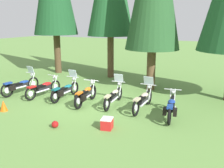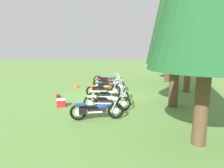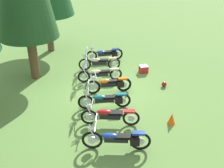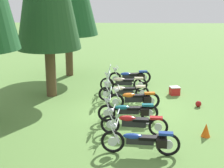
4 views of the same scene
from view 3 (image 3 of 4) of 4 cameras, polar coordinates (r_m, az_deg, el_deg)
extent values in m
plane|color=#608C42|center=(13.24, -1.55, -1.83)|extent=(80.00, 80.00, 0.00)
torus|color=black|center=(9.74, -4.22, -11.70)|extent=(0.15, 0.75, 0.74)
cylinder|color=silver|center=(9.74, -4.22, -11.70)|extent=(0.08, 0.30, 0.29)
torus|color=black|center=(9.72, 6.00, -11.92)|extent=(0.15, 0.75, 0.74)
cylinder|color=silver|center=(9.72, 6.00, -11.92)|extent=(0.08, 0.30, 0.29)
cube|color=black|center=(9.63, 0.89, -11.44)|extent=(0.29, 0.86, 0.21)
ellipsoid|color=navy|center=(9.56, -0.53, -10.82)|extent=(0.32, 0.62, 0.16)
cube|color=black|center=(9.57, 2.31, -11.02)|extent=(0.30, 0.58, 0.10)
cube|color=navy|center=(9.49, 5.62, -10.26)|extent=(0.24, 0.46, 0.08)
cylinder|color=silver|center=(9.49, -3.97, -10.65)|extent=(0.07, 0.34, 0.65)
cylinder|color=silver|center=(9.61, -3.87, -10.04)|extent=(0.07, 0.34, 0.65)
cylinder|color=silver|center=(9.34, -3.49, -8.74)|extent=(0.68, 0.10, 0.04)
sphere|color=silver|center=(9.42, -4.02, -9.30)|extent=(0.18, 0.18, 0.17)
cylinder|color=silver|center=(9.78, 2.02, -11.28)|extent=(0.15, 0.84, 0.08)
cube|color=silver|center=(9.23, -3.65, -7.84)|extent=(0.45, 0.19, 0.39)
cube|color=black|center=(9.51, 4.86, -12.11)|extent=(0.17, 0.33, 0.26)
cube|color=black|center=(9.77, 4.78, -10.82)|extent=(0.17, 0.33, 0.26)
torus|color=black|center=(10.92, -4.85, -6.95)|extent=(0.16, 0.69, 0.69)
cylinder|color=silver|center=(10.92, -4.85, -6.95)|extent=(0.08, 0.27, 0.27)
torus|color=black|center=(10.84, 4.06, -7.22)|extent=(0.16, 0.69, 0.69)
cylinder|color=silver|center=(10.84, 4.06, -7.22)|extent=(0.08, 0.27, 0.27)
cube|color=black|center=(10.78, -0.41, -6.62)|extent=(0.31, 0.85, 0.25)
ellipsoid|color=#B21919|center=(10.71, -1.66, -5.91)|extent=(0.35, 0.62, 0.19)
cube|color=black|center=(10.71, 0.83, -6.12)|extent=(0.33, 0.58, 0.10)
cube|color=#B21919|center=(10.65, 3.69, -5.76)|extent=(0.26, 0.46, 0.08)
cylinder|color=silver|center=(10.67, -4.65, -5.93)|extent=(0.08, 0.34, 0.65)
cylinder|color=silver|center=(10.82, -4.54, -5.41)|extent=(0.08, 0.34, 0.65)
cylinder|color=silver|center=(10.55, -4.23, -4.16)|extent=(0.71, 0.10, 0.04)
sphere|color=silver|center=(10.63, -4.69, -4.69)|extent=(0.19, 0.19, 0.17)
cylinder|color=silver|center=(10.95, 0.60, -6.61)|extent=(0.16, 0.84, 0.08)
torus|color=black|center=(11.87, -5.59, -3.83)|extent=(0.12, 0.70, 0.69)
cylinder|color=silver|center=(11.87, -5.59, -3.83)|extent=(0.06, 0.27, 0.27)
torus|color=black|center=(11.94, 2.33, -3.50)|extent=(0.12, 0.70, 0.69)
cylinder|color=silver|center=(11.94, 2.33, -3.50)|extent=(0.06, 0.27, 0.27)
cube|color=black|center=(11.83, -1.62, -3.27)|extent=(0.24, 0.82, 0.22)
ellipsoid|color=#14606B|center=(11.75, -2.73, -2.77)|extent=(0.28, 0.59, 0.17)
cube|color=black|center=(11.79, -0.53, -2.80)|extent=(0.26, 0.55, 0.10)
cube|color=#14606B|center=(11.77, 1.98, -2.16)|extent=(0.20, 0.45, 0.08)
cylinder|color=silver|center=(11.65, -5.36, -2.77)|extent=(0.06, 0.34, 0.65)
cylinder|color=silver|center=(11.79, -5.36, -2.39)|extent=(0.06, 0.34, 0.65)
cylinder|color=silver|center=(11.55, -5.04, -1.12)|extent=(0.72, 0.06, 0.04)
sphere|color=silver|center=(11.61, -5.46, -1.66)|extent=(0.18, 0.18, 0.17)
cylinder|color=silver|center=(11.99, -0.79, -3.23)|extent=(0.11, 0.82, 0.08)
cube|color=silver|center=(11.46, -5.17, -0.34)|extent=(0.44, 0.17, 0.39)
cube|color=black|center=(11.73, 1.47, -3.54)|extent=(0.15, 0.32, 0.26)
cube|color=black|center=(12.01, 1.30, -2.73)|extent=(0.15, 0.32, 0.26)
torus|color=black|center=(12.98, -4.02, -0.68)|extent=(0.20, 0.74, 0.73)
cylinder|color=silver|center=(12.98, -4.02, -0.68)|extent=(0.08, 0.28, 0.28)
torus|color=black|center=(13.19, 2.57, -0.14)|extent=(0.20, 0.74, 0.73)
cylinder|color=silver|center=(13.19, 2.57, -0.14)|extent=(0.08, 0.28, 0.28)
cube|color=black|center=(13.01, -0.70, 0.04)|extent=(0.29, 0.77, 0.26)
ellipsoid|color=#D16014|center=(12.90, -1.62, 0.60)|extent=(0.31, 0.56, 0.20)
cube|color=black|center=(12.98, 0.21, 0.62)|extent=(0.29, 0.53, 0.10)
cube|color=#D16014|center=(13.01, 2.25, 1.16)|extent=(0.24, 0.46, 0.08)
cylinder|color=silver|center=(12.78, -3.76, 0.35)|extent=(0.08, 0.34, 0.65)
cylinder|color=silver|center=(12.91, -3.83, 0.65)|extent=(0.08, 0.34, 0.65)
cylinder|color=silver|center=(12.70, -3.48, 1.88)|extent=(0.78, 0.13, 0.04)
sphere|color=silver|center=(12.74, -3.87, 1.37)|extent=(0.19, 0.19, 0.17)
cylinder|color=silver|center=(13.18, -0.07, -0.02)|extent=(0.17, 0.76, 0.08)
cube|color=black|center=(12.97, 1.86, -0.15)|extent=(0.18, 0.33, 0.26)
cube|color=black|center=(13.24, 1.59, 0.49)|extent=(0.18, 0.33, 0.26)
torus|color=black|center=(14.11, -5.94, 1.55)|extent=(0.18, 0.67, 0.66)
cylinder|color=silver|center=(14.11, -5.94, 1.55)|extent=(0.08, 0.26, 0.25)
torus|color=black|center=(14.28, 0.80, 2.06)|extent=(0.18, 0.67, 0.66)
cylinder|color=silver|center=(14.28, 0.80, 2.06)|extent=(0.08, 0.26, 0.25)
cube|color=black|center=(14.13, -2.56, 2.19)|extent=(0.29, 0.85, 0.23)
ellipsoid|color=beige|center=(14.04, -3.51, 2.65)|extent=(0.32, 0.62, 0.18)
cube|color=black|center=(14.10, -1.63, 2.67)|extent=(0.29, 0.58, 0.10)
cube|color=beige|center=(14.14, 0.49, 3.17)|extent=(0.23, 0.46, 0.08)
cylinder|color=silver|center=(13.92, -5.73, 2.53)|extent=(0.08, 0.34, 0.65)
cylinder|color=silver|center=(14.05, -5.78, 2.79)|extent=(0.08, 0.34, 0.65)
cylinder|color=silver|center=(13.85, -5.49, 3.95)|extent=(0.67, 0.11, 0.04)
sphere|color=silver|center=(13.89, -5.84, 3.47)|extent=(0.19, 0.19, 0.17)
cylinder|color=silver|center=(14.29, -1.88, 2.15)|extent=(0.18, 0.84, 0.08)
cube|color=silver|center=(13.77, -5.61, 4.63)|extent=(0.45, 0.20, 0.39)
torus|color=black|center=(15.47, -5.76, 4.12)|extent=(0.10, 0.71, 0.71)
cylinder|color=silver|center=(15.47, -5.76, 4.12)|extent=(0.05, 0.28, 0.28)
torus|color=black|center=(15.48, 0.42, 4.29)|extent=(0.10, 0.71, 0.71)
cylinder|color=silver|center=(15.48, 0.42, 4.29)|extent=(0.05, 0.28, 0.28)
cube|color=black|center=(15.41, -2.68, 4.59)|extent=(0.22, 0.83, 0.25)
ellipsoid|color=beige|center=(15.35, -3.55, 5.09)|extent=(0.28, 0.59, 0.19)
cube|color=black|center=(15.36, -1.83, 5.03)|extent=(0.26, 0.55, 0.10)
cube|color=beige|center=(15.34, 0.12, 5.45)|extent=(0.20, 0.44, 0.08)
cylinder|color=silver|center=(15.27, -5.60, 5.03)|extent=(0.05, 0.34, 0.65)
cylinder|color=silver|center=(15.42, -5.58, 5.26)|extent=(0.05, 0.34, 0.65)
cylinder|color=silver|center=(15.22, -5.34, 6.32)|extent=(0.74, 0.04, 0.04)
sphere|color=silver|center=(15.26, -5.66, 5.90)|extent=(0.17, 0.17, 0.17)
cylinder|color=silver|center=(15.57, -2.01, 4.50)|extent=(0.09, 0.82, 0.08)
cube|color=silver|center=(15.15, -5.45, 6.95)|extent=(0.44, 0.16, 0.39)
torus|color=black|center=(16.54, -4.38, 5.83)|extent=(0.24, 0.73, 0.72)
cylinder|color=silver|center=(16.54, -4.38, 5.83)|extent=(0.10, 0.28, 0.27)
torus|color=black|center=(16.84, 1.09, 6.32)|extent=(0.24, 0.73, 0.72)
cylinder|color=silver|center=(16.84, 1.09, 6.32)|extent=(0.10, 0.28, 0.27)
cube|color=black|center=(16.63, -1.63, 6.39)|extent=(0.38, 0.83, 0.22)
ellipsoid|color=navy|center=(16.54, -2.39, 6.76)|extent=(0.40, 0.61, 0.17)
cube|color=black|center=(16.64, -0.88, 6.79)|extent=(0.37, 0.57, 0.10)
cube|color=navy|center=(16.70, 0.83, 7.36)|extent=(0.29, 0.47, 0.08)
cylinder|color=silver|center=(16.36, -4.15, 6.70)|extent=(0.10, 0.34, 0.65)
cylinder|color=silver|center=(16.52, -4.26, 6.92)|extent=(0.10, 0.34, 0.65)
cylinder|color=silver|center=(16.33, -3.97, 7.94)|extent=(0.71, 0.16, 0.04)
sphere|color=silver|center=(16.36, -4.27, 7.52)|extent=(0.20, 0.20, 0.17)
cylinder|color=silver|center=(16.83, -1.13, 6.38)|extent=(0.22, 0.80, 0.08)
cube|color=black|center=(16.58, 0.58, 6.35)|extent=(0.20, 0.34, 0.26)
cube|color=black|center=(16.93, 0.27, 6.81)|extent=(0.20, 0.34, 0.26)
cylinder|color=brown|center=(14.81, -16.26, 5.31)|extent=(0.48, 0.48, 2.29)
cylinder|color=brown|center=(18.52, -13.06, 10.44)|extent=(0.43, 0.43, 2.43)
cube|color=red|center=(15.31, 6.66, 3.10)|extent=(0.48, 0.52, 0.37)
cube|color=silver|center=(15.22, 6.70, 3.79)|extent=(0.49, 0.54, 0.04)
cone|color=#EA590F|center=(11.23, 12.47, -7.16)|extent=(0.32, 0.32, 0.48)
sphere|color=maroon|center=(13.96, 10.93, -0.07)|extent=(0.26, 0.26, 0.26)
camera|label=1|loc=(20.53, 27.69, 17.35)|focal=40.70mm
camera|label=2|loc=(23.55, -5.03, 19.29)|focal=30.53mm
camera|label=4|loc=(2.71, 173.85, -67.03)|focal=54.23mm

